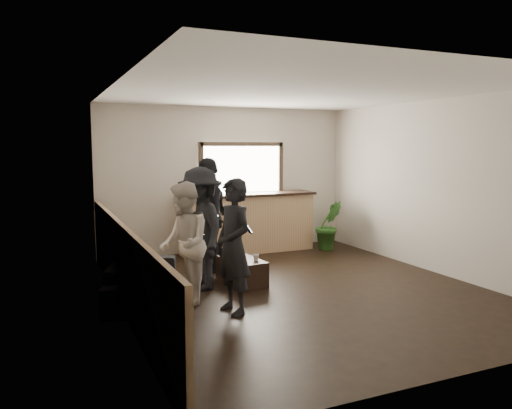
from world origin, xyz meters
name	(u,v)px	position (x,y,z in m)	size (l,w,h in m)	color
ground	(299,289)	(0.00, 0.00, 0.00)	(5.00, 6.00, 0.01)	black
room_shell	(252,189)	(-0.74, 0.00, 1.47)	(5.01, 6.01, 2.80)	silver
bar_counter	(247,219)	(0.30, 2.70, 0.64)	(2.70, 0.68, 2.13)	tan
sofa	(142,278)	(-2.15, 0.49, 0.28)	(1.88, 0.74, 0.55)	black
coffee_table	(242,271)	(-0.65, 0.61, 0.19)	(0.47, 0.84, 0.38)	black
cup_a	(232,253)	(-0.72, 0.82, 0.42)	(0.12, 0.12, 0.09)	silver
cup_b	(256,258)	(-0.50, 0.43, 0.42)	(0.09, 0.09, 0.09)	silver
potted_plant	(329,225)	(1.87, 2.23, 0.49)	(0.54, 0.44, 0.98)	#2D6623
person_a	(233,246)	(-1.23, -0.57, 0.83)	(0.52, 0.67, 1.66)	black
person_b	(184,244)	(-1.70, -0.01, 0.80)	(0.72, 0.86, 1.60)	silver
person_c	(201,228)	(-1.28, 0.59, 0.88)	(0.68, 1.15, 1.76)	black
person_d	(209,217)	(-0.93, 1.29, 0.94)	(1.07, 1.13, 1.88)	black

